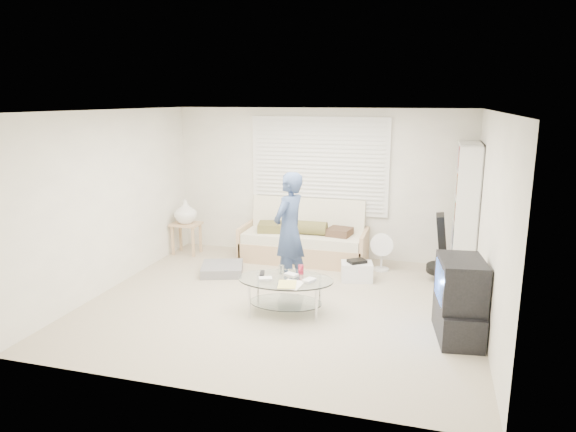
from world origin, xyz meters
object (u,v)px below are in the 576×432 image
(tv_unit, at_px, (459,300))
(coffee_table, at_px, (286,285))
(bookshelf, at_px, (465,212))
(futon_sofa, at_px, (304,241))

(tv_unit, relative_size, coffee_table, 0.72)
(tv_unit, bearing_deg, coffee_table, 176.00)
(bookshelf, distance_m, tv_unit, 2.18)
(futon_sofa, bearing_deg, bookshelf, -4.67)
(bookshelf, bearing_deg, tv_unit, -93.40)
(coffee_table, bearing_deg, tv_unit, -4.00)
(futon_sofa, distance_m, coffee_table, 2.19)
(tv_unit, bearing_deg, futon_sofa, 135.66)
(bookshelf, bearing_deg, coffee_table, -138.04)
(bookshelf, xyz_separation_m, tv_unit, (-0.12, -2.11, -0.57))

